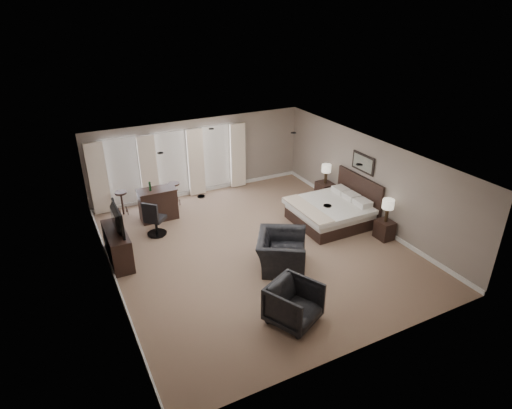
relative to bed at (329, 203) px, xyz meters
name	(u,v)px	position (x,y,z in m)	size (l,w,h in m)	color
room	(256,205)	(-2.58, -0.28, 0.62)	(7.60, 8.60, 2.64)	#826652
window_bay	(172,165)	(-3.58, 3.83, 0.53)	(5.25, 0.20, 2.30)	silver
bed	(329,203)	(0.00, 0.00, 0.00)	(2.12, 2.03, 1.35)	silver
nightstand_near	(384,230)	(0.89, -1.45, -0.41)	(0.41, 0.50, 0.54)	black
nightstand_far	(325,191)	(0.89, 1.45, -0.37)	(0.46, 0.57, 0.62)	black
lamp_near	(387,211)	(0.89, -1.45, 0.20)	(0.32, 0.32, 0.67)	beige
lamp_far	(326,174)	(0.89, 1.45, 0.26)	(0.31, 0.31, 0.64)	beige
wall_art	(363,163)	(1.12, 0.00, 1.07)	(0.04, 0.96, 0.56)	slate
dresser	(118,246)	(-6.03, 0.76, -0.23)	(0.49, 1.53, 0.89)	black
tv	(115,228)	(-6.03, 0.76, 0.29)	(1.15, 0.66, 0.15)	black
armchair_near	(281,246)	(-2.43, -1.36, -0.09)	(1.35, 0.88, 1.18)	black
armchair_far	(294,302)	(-3.22, -3.25, -0.18)	(0.96, 0.90, 0.99)	black
bar_counter	(158,204)	(-4.47, 2.61, -0.18)	(1.15, 0.60, 1.00)	black
bar_stool_left	(122,203)	(-5.39, 3.43, -0.29)	(0.37, 0.37, 0.77)	black
bar_stool_right	(175,194)	(-3.71, 3.37, -0.29)	(0.37, 0.37, 0.77)	black
desk_chair	(155,218)	(-4.80, 1.69, -0.13)	(0.55, 0.55, 1.08)	black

